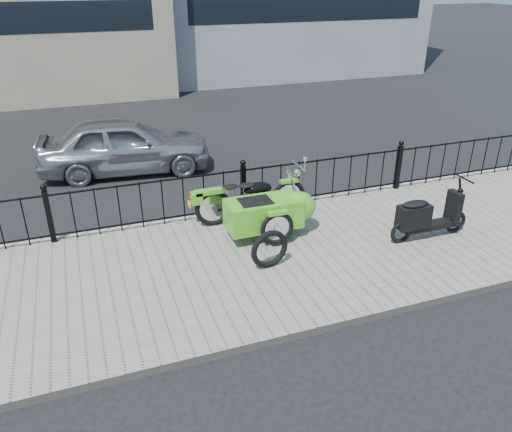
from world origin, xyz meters
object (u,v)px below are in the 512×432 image
object	(u,v)px
spare_tire	(269,249)
motorcycle_sidecar	(270,208)
scooter	(425,217)
sedan_car	(125,145)

from	to	relation	value
spare_tire	motorcycle_sidecar	bearing A→B (deg)	68.24
scooter	spare_tire	size ratio (longest dim) A/B	2.42
spare_tire	sedan_car	distance (m)	5.64
motorcycle_sidecar	spare_tire	size ratio (longest dim) A/B	3.52
motorcycle_sidecar	spare_tire	bearing A→B (deg)	-111.76
scooter	spare_tire	distance (m)	2.90
spare_tire	scooter	bearing A→B (deg)	-0.74
sedan_car	scooter	bearing A→B (deg)	-134.91
sedan_car	spare_tire	bearing A→B (deg)	-158.07
scooter	sedan_car	bearing A→B (deg)	129.30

